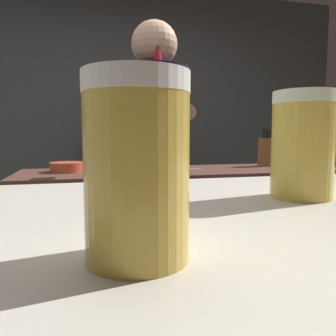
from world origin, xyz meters
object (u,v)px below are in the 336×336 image
object	(u,v)px
bottle_vinegar	(92,134)
bottle_soy	(131,131)
mixing_bowl	(68,167)
bottle_hot_sauce	(106,132)
bartender	(155,170)
knife_block	(267,151)
bottle_olive_oil	(150,131)
pint_glass_near	(304,145)
pint_glass_far	(137,168)
chefs_knife	(185,170)

from	to	relation	value
bottle_vinegar	bottle_soy	size ratio (longest dim) A/B	0.72
mixing_bowl	bottle_hot_sauce	size ratio (longest dim) A/B	0.90
mixing_bowl	bottle_soy	size ratio (longest dim) A/B	0.83
bartender	knife_block	world-z (taller)	bartender
bartender	bottle_olive_oil	bearing A→B (deg)	-7.32
mixing_bowl	bottle_hot_sauce	distance (m)	1.24
pint_glass_near	bottle_soy	world-z (taller)	bottle_soy
knife_block	bottle_soy	bearing A→B (deg)	124.54
knife_block	bottle_vinegar	world-z (taller)	bottle_vinegar
mixing_bowl	pint_glass_far	xyz separation A→B (m)	(0.14, -1.88, 0.17)
bottle_olive_oil	bottle_hot_sauce	xyz separation A→B (m)	(-0.44, -0.03, -0.01)
chefs_knife	bottle_olive_oil	distance (m)	1.34
bartender	mixing_bowl	bearing A→B (deg)	43.31
bottle_olive_oil	bottle_hot_sauce	size ratio (longest dim) A/B	1.14
bartender	pint_glass_near	distance (m)	1.20
pint_glass_far	bottle_soy	world-z (taller)	bottle_soy
chefs_knife	pint_glass_near	distance (m)	1.64
mixing_bowl	bottle_olive_oil	distance (m)	1.44
mixing_bowl	bottle_olive_oil	size ratio (longest dim) A/B	0.79
pint_glass_far	bottle_vinegar	bearing A→B (deg)	89.35
bartender	bottle_soy	size ratio (longest dim) A/B	6.64
bottle_olive_oil	bartender	bearing A→B (deg)	-100.32
bartender	bottle_vinegar	bearing A→B (deg)	12.06
chefs_knife	pint_glass_far	world-z (taller)	pint_glass_far
knife_block	mixing_bowl	bearing A→B (deg)	-178.27
chefs_knife	bottle_vinegar	distance (m)	1.38
pint_glass_near	bottle_soy	xyz separation A→B (m)	(0.16, 2.94, 0.05)
pint_glass_near	bottle_soy	distance (m)	2.94
bottle_hot_sauce	knife_block	bearing A→B (deg)	-46.77
bartender	pint_glass_near	bearing A→B (deg)	-178.76
pint_glass_near	bottle_olive_oil	size ratio (longest dim) A/B	0.55
bartender	pint_glass_near	size ratio (longest dim) A/B	11.47
bottle_olive_oil	pint_glass_far	bearing A→B (deg)	-101.22
knife_block	bottle_vinegar	xyz separation A→B (m)	(-1.21, 1.10, 0.13)
knife_block	bartender	bearing A→B (deg)	-149.41
bottle_olive_oil	bottle_soy	xyz separation A→B (m)	(-0.19, 0.03, -0.01)
pint_glass_near	bottle_hot_sauce	size ratio (longest dim) A/B	0.63
bottle_vinegar	bottle_olive_oil	world-z (taller)	bottle_olive_oil
mixing_bowl	bottle_hot_sauce	bearing A→B (deg)	75.13
pint_glass_far	bottle_soy	distance (m)	3.14
bottle_vinegar	bottle_hot_sauce	bearing A→B (deg)	15.25
bottle_hot_sauce	bottle_soy	xyz separation A→B (m)	(0.24, 0.06, 0.01)
chefs_knife	bottle_hot_sauce	world-z (taller)	bottle_hot_sauce
pint_glass_far	bottle_soy	bearing A→B (deg)	82.35
chefs_knife	bottle_hot_sauce	size ratio (longest dim) A/B	1.02
bartender	chefs_knife	distance (m)	0.49
mixing_bowl	bottle_hot_sauce	xyz separation A→B (m)	(0.31, 1.18, 0.22)
pint_glass_near	bottle_soy	bearing A→B (deg)	86.95
bartender	bottle_olive_oil	world-z (taller)	bartender
knife_block	mixing_bowl	xyz separation A→B (m)	(-1.38, -0.04, -0.08)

